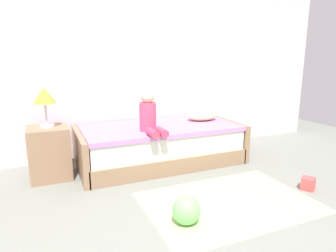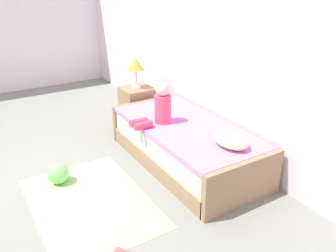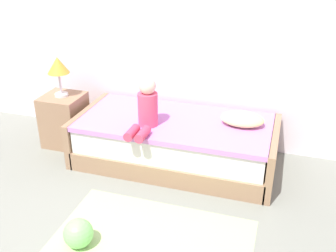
# 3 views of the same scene
# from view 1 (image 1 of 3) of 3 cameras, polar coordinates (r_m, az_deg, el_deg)

# --- Properties ---
(wall_rear) EXTENTS (7.20, 0.10, 2.90)m
(wall_rear) POSITION_cam_1_polar(r_m,az_deg,el_deg) (4.10, -12.60, 14.11)
(wall_rear) COLOR white
(wall_rear) RESTS_ON ground
(bed) EXTENTS (2.11, 1.00, 0.50)m
(bed) POSITION_cam_1_polar(r_m,az_deg,el_deg) (3.85, -1.48, -3.65)
(bed) COLOR #997556
(bed) RESTS_ON ground
(nightstand) EXTENTS (0.44, 0.44, 0.60)m
(nightstand) POSITION_cam_1_polar(r_m,az_deg,el_deg) (3.61, -22.06, -4.85)
(nightstand) COLOR #997556
(nightstand) RESTS_ON ground
(table_lamp) EXTENTS (0.24, 0.24, 0.45)m
(table_lamp) POSITION_cam_1_polar(r_m,az_deg,el_deg) (3.48, -22.94, 5.19)
(table_lamp) COLOR silver
(table_lamp) RESTS_ON nightstand
(child_figure) EXTENTS (0.20, 0.51, 0.50)m
(child_figure) POSITION_cam_1_polar(r_m,az_deg,el_deg) (3.45, -3.70, 2.23)
(child_figure) COLOR #E04C6B
(child_figure) RESTS_ON bed
(pillow) EXTENTS (0.44, 0.30, 0.13)m
(pillow) POSITION_cam_1_polar(r_m,az_deg,el_deg) (4.15, 6.68, 2.02)
(pillow) COLOR #F2E58C
(pillow) RESTS_ON bed
(toy_ball) EXTENTS (0.24, 0.24, 0.24)m
(toy_ball) POSITION_cam_1_polar(r_m,az_deg,el_deg) (2.52, 3.59, -16.11)
(toy_ball) COLOR #7FD872
(toy_ball) RESTS_ON ground
(area_rug) EXTENTS (1.60, 1.10, 0.01)m
(area_rug) POSITION_cam_1_polar(r_m,az_deg,el_deg) (2.95, 11.71, -14.35)
(area_rug) COLOR #B2D189
(area_rug) RESTS_ON ground
(toy_block) EXTENTS (0.18, 0.18, 0.13)m
(toy_block) POSITION_cam_1_polar(r_m,az_deg,el_deg) (3.46, 25.66, -10.09)
(toy_block) COLOR #E54C4C
(toy_block) RESTS_ON ground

